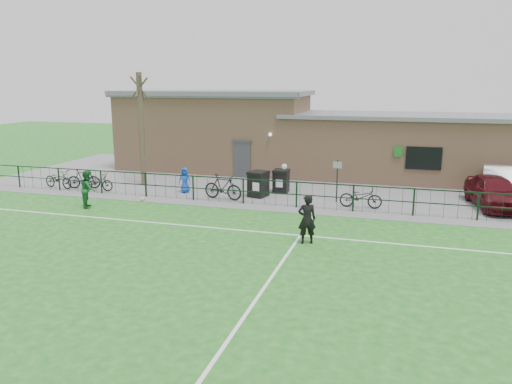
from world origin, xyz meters
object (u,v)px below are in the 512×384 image
(car_maroon, at_px, (494,191))
(outfield_player, at_px, (88,189))
(car_silver, at_px, (501,184))
(spectator_child, at_px, (185,180))
(bicycle_b, at_px, (84,179))
(bicycle_a, at_px, (58,179))
(sign_post, at_px, (337,181))
(bicycle_c, at_px, (97,182))
(wheelie_bin_left, at_px, (258,185))
(bicycle_e, at_px, (361,197))
(ball_ground, at_px, (143,199))
(bicycle_d, at_px, (223,187))
(bare_tree, at_px, (141,130))
(wheelie_bin_right, at_px, (281,182))

(car_maroon, distance_m, outfield_player, 18.13)
(car_silver, bearing_deg, spectator_child, -162.20)
(bicycle_b, bearing_deg, spectator_child, -98.93)
(car_maroon, bearing_deg, bicycle_a, 175.94)
(sign_post, xyz_separation_m, bicycle_c, (-12.15, -1.01, -0.54))
(wheelie_bin_left, xyz_separation_m, bicycle_e, (4.98, -0.81, -0.09))
(ball_ground, bearing_deg, outfield_player, -136.20)
(bicycle_d, relative_size, outfield_player, 1.19)
(bicycle_e, height_order, ball_ground, bicycle_e)
(outfield_player, relative_size, ball_ground, 8.01)
(wheelie_bin_left, height_order, spectator_child, spectator_child)
(bicycle_d, relative_size, bicycle_e, 1.07)
(bare_tree, bearing_deg, outfield_player, -89.74)
(sign_post, height_order, outfield_player, sign_post)
(wheelie_bin_left, height_order, car_silver, car_silver)
(bicycle_b, height_order, spectator_child, spectator_child)
(ball_ground, bearing_deg, wheelie_bin_left, 25.65)
(bicycle_a, relative_size, bicycle_e, 0.99)
(wheelie_bin_right, relative_size, car_maroon, 0.25)
(bicycle_c, distance_m, outfield_player, 3.43)
(bicycle_d, bearing_deg, bicycle_c, 99.87)
(bare_tree, xyz_separation_m, spectator_child, (2.96, -1.15, -2.34))
(car_maroon, relative_size, spectator_child, 3.33)
(wheelie_bin_left, height_order, bicycle_a, wheelie_bin_left)
(car_maroon, xyz_separation_m, bicycle_e, (-5.68, -1.76, -0.24))
(car_silver, distance_m, bicycle_a, 22.18)
(sign_post, distance_m, bicycle_b, 13.15)
(bicycle_a, height_order, bicycle_d, bicycle_d)
(wheelie_bin_right, xyz_separation_m, car_maroon, (9.82, -0.25, 0.18))
(sign_post, bearing_deg, outfield_player, -159.14)
(bare_tree, distance_m, bicycle_d, 6.15)
(outfield_player, bearing_deg, car_silver, -97.23)
(bare_tree, relative_size, wheelie_bin_left, 5.15)
(car_silver, height_order, bicycle_e, car_silver)
(wheelie_bin_left, bearing_deg, spectator_child, -162.90)
(bicycle_e, xyz_separation_m, outfield_player, (-11.74, -3.27, 0.32))
(sign_post, xyz_separation_m, bicycle_e, (1.17, -0.75, -0.51))
(bare_tree, height_order, bicycle_d, bare_tree)
(wheelie_bin_left, bearing_deg, sign_post, 13.46)
(bicycle_e, bearing_deg, bicycle_d, 92.01)
(spectator_child, bearing_deg, bicycle_e, -11.65)
(spectator_child, height_order, ball_ground, spectator_child)
(sign_post, bearing_deg, ball_ground, -165.09)
(wheelie_bin_left, height_order, wheelie_bin_right, wheelie_bin_left)
(wheelie_bin_left, xyz_separation_m, car_maroon, (10.67, 0.95, 0.15))
(wheelie_bin_right, bearing_deg, car_maroon, -2.39)
(bicycle_b, xyz_separation_m, spectator_child, (5.49, 0.62, 0.12))
(sign_post, xyz_separation_m, spectator_child, (-7.63, -0.14, -0.36))
(wheelie_bin_left, relative_size, wheelie_bin_right, 1.07)
(car_silver, bearing_deg, car_maroon, -101.73)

